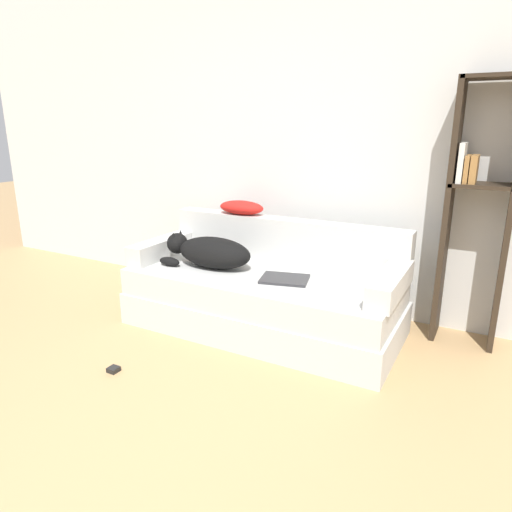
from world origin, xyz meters
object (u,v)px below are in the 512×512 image
at_px(throw_pillow, 241,207).
at_px(bookshelf, 478,203).
at_px(dog, 210,252).
at_px(power_adapter, 114,369).
at_px(couch, 262,301).
at_px(laptop, 285,279).

relative_size(throw_pillow, bookshelf, 0.22).
xyz_separation_m(dog, bookshelf, (1.70, 0.54, 0.41)).
bearing_deg(bookshelf, power_adapter, -140.59).
distance_m(couch, dog, 0.53).
relative_size(dog, power_adapter, 11.40).
distance_m(couch, throw_pillow, 0.79).
xyz_separation_m(throw_pillow, power_adapter, (-0.12, -1.34, -0.79)).
distance_m(laptop, bookshelf, 1.33).
xyz_separation_m(laptop, power_adapter, (-0.70, -0.91, -0.42)).
xyz_separation_m(couch, bookshelf, (1.29, 0.49, 0.74)).
bearing_deg(power_adapter, couch, 62.91).
bearing_deg(bookshelf, dog, -162.26).
height_order(throw_pillow, power_adapter, throw_pillow).
xyz_separation_m(couch, throw_pillow, (-0.38, 0.36, 0.59)).
relative_size(laptop, power_adapter, 5.88).
xyz_separation_m(couch, laptop, (0.20, -0.06, 0.22)).
bearing_deg(dog, couch, 6.96).
bearing_deg(bookshelf, couch, -159.03).
distance_m(laptop, power_adapter, 1.22).
xyz_separation_m(laptop, throw_pillow, (-0.59, 0.43, 0.37)).
bearing_deg(couch, dog, -173.04).
bearing_deg(bookshelf, laptop, -152.79).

